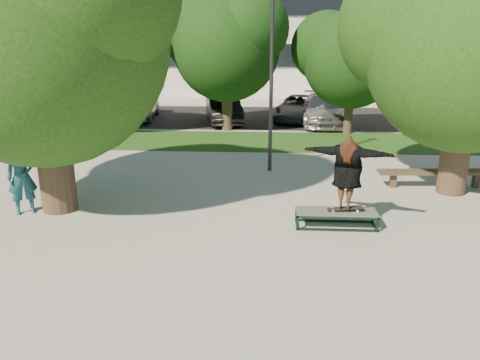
# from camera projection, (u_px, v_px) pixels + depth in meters

# --- Properties ---
(ground) EXTENTS (120.00, 120.00, 0.00)m
(ground) POSITION_uv_depth(u_px,v_px,m) (225.00, 229.00, 10.45)
(ground) COLOR #ADA79F
(ground) RESTS_ON ground
(grass_strip) EXTENTS (30.00, 4.00, 0.02)m
(grass_strip) POSITION_uv_depth(u_px,v_px,m) (270.00, 141.00, 19.47)
(grass_strip) COLOR #254B15
(grass_strip) RESTS_ON ground
(asphalt_strip) EXTENTS (40.00, 8.00, 0.01)m
(asphalt_strip) POSITION_uv_depth(u_px,v_px,m) (252.00, 117.00, 25.75)
(asphalt_strip) COLOR black
(asphalt_strip) RESTS_ON ground
(tree_left) EXTENTS (6.96, 5.95, 7.12)m
(tree_left) POSITION_uv_depth(u_px,v_px,m) (37.00, 23.00, 10.48)
(tree_left) COLOR #38281E
(tree_left) RESTS_ON ground
(tree_right) EXTENTS (6.24, 5.33, 6.51)m
(tree_right) POSITION_uv_depth(u_px,v_px,m) (466.00, 38.00, 11.87)
(tree_right) COLOR #38281E
(tree_right) RESTS_ON ground
(bg_tree_left) EXTENTS (5.28, 4.51, 5.77)m
(bg_tree_left) POSITION_uv_depth(u_px,v_px,m) (98.00, 48.00, 20.36)
(bg_tree_left) COLOR #38281E
(bg_tree_left) RESTS_ON ground
(bg_tree_mid) EXTENTS (5.76, 4.92, 6.24)m
(bg_tree_mid) POSITION_uv_depth(u_px,v_px,m) (225.00, 41.00, 20.91)
(bg_tree_mid) COLOR #38281E
(bg_tree_mid) RESTS_ON ground
(bg_tree_right) EXTENTS (5.04, 4.31, 5.43)m
(bg_tree_right) POSITION_uv_depth(u_px,v_px,m) (351.00, 54.00, 20.24)
(bg_tree_right) COLOR #38281E
(bg_tree_right) RESTS_ON ground
(lamppost) EXTENTS (0.25, 0.15, 6.11)m
(lamppost) POSITION_uv_depth(u_px,v_px,m) (271.00, 71.00, 14.27)
(lamppost) COLOR #2D2D30
(lamppost) RESTS_ON ground
(grind_box) EXTENTS (1.80, 0.60, 0.38)m
(grind_box) POSITION_uv_depth(u_px,v_px,m) (336.00, 219.00, 10.55)
(grind_box) COLOR black
(grind_box) RESTS_ON ground
(skater_rig) EXTENTS (2.10, 1.17, 1.73)m
(skater_rig) POSITION_uv_depth(u_px,v_px,m) (347.00, 172.00, 10.23)
(skater_rig) COLOR white
(skater_rig) RESTS_ON grind_box
(bystander) EXTENTS (0.80, 0.73, 1.84)m
(bystander) POSITION_uv_depth(u_px,v_px,m) (22.00, 177.00, 11.18)
(bystander) COLOR navy
(bystander) RESTS_ON ground
(bench) EXTENTS (3.27, 0.67, 0.50)m
(bench) POSITION_uv_depth(u_px,v_px,m) (435.00, 173.00, 13.31)
(bench) COLOR #473C2A
(bench) RESTS_ON ground
(car_silver_a) EXTENTS (2.40, 5.00, 1.65)m
(car_silver_a) POSITION_uv_depth(u_px,v_px,m) (137.00, 103.00, 24.91)
(car_silver_a) COLOR #ABACB0
(car_silver_a) RESTS_ON asphalt_strip
(car_dark) EXTENTS (2.37, 4.62, 1.45)m
(car_dark) POSITION_uv_depth(u_px,v_px,m) (224.00, 109.00, 23.69)
(car_dark) COLOR black
(car_dark) RESTS_ON asphalt_strip
(car_grey) EXTENTS (3.02, 4.99, 1.29)m
(car_grey) POSITION_uv_depth(u_px,v_px,m) (299.00, 108.00, 24.49)
(car_grey) COLOR #535458
(car_grey) RESTS_ON asphalt_strip
(car_silver_b) EXTENTS (2.26, 5.18, 1.48)m
(car_silver_b) POSITION_uv_depth(u_px,v_px,m) (323.00, 109.00, 23.31)
(car_silver_b) COLOR #A5A5AA
(car_silver_b) RESTS_ON asphalt_strip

